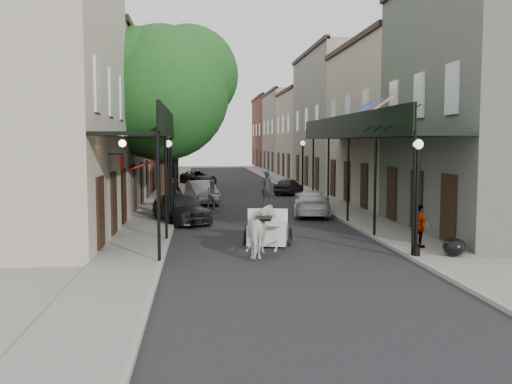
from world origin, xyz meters
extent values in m
plane|color=gray|center=(0.00, 0.00, 0.00)|extent=(140.00, 140.00, 0.00)
cube|color=black|center=(0.00, 20.00, 0.01)|extent=(8.00, 90.00, 0.01)
cube|color=gray|center=(-5.00, 20.00, 0.06)|extent=(2.20, 90.00, 0.12)
cube|color=gray|center=(5.00, 20.00, 0.06)|extent=(2.20, 90.00, 0.12)
cube|color=#AAA288|center=(-8.60, 30.00, 5.25)|extent=(5.00, 80.00, 10.50)
cube|color=gray|center=(8.60, 30.00, 5.25)|extent=(5.00, 80.00, 10.50)
cube|color=black|center=(-5.00, 7.00, 4.00)|extent=(2.20, 18.00, 0.12)
cube|color=black|center=(-3.95, 7.00, 4.50)|extent=(0.06, 18.00, 1.00)
cylinder|color=black|center=(-4.00, -2.00, 2.12)|extent=(0.10, 0.10, 4.00)
cylinder|color=black|center=(-4.00, 6.00, 2.12)|extent=(0.10, 0.10, 4.00)
cylinder|color=black|center=(-4.00, 14.00, 2.12)|extent=(0.10, 0.10, 4.00)
cube|color=black|center=(5.00, 7.00, 4.00)|extent=(2.20, 18.00, 0.12)
cube|color=black|center=(3.95, 7.00, 4.50)|extent=(0.06, 18.00, 1.00)
cylinder|color=black|center=(4.00, -2.00, 2.12)|extent=(0.10, 0.10, 4.00)
cylinder|color=black|center=(4.00, 6.00, 2.12)|extent=(0.10, 0.10, 4.00)
cylinder|color=black|center=(4.00, 14.00, 2.12)|extent=(0.10, 0.10, 4.00)
cylinder|color=#382619|center=(-4.60, 10.00, 2.92)|extent=(0.44, 0.44, 5.60)
sphere|color=#1C4716|center=(-4.60, 10.00, 6.20)|extent=(6.80, 6.80, 6.80)
sphere|color=#1C4716|center=(-3.24, 10.60, 7.20)|extent=(5.10, 5.10, 5.10)
cylinder|color=#382619|center=(-4.60, 24.00, 2.64)|extent=(0.44, 0.44, 5.04)
sphere|color=#1C4716|center=(-4.60, 24.00, 5.58)|extent=(6.00, 6.00, 6.00)
sphere|color=#1C4716|center=(-3.40, 24.60, 6.48)|extent=(4.50, 4.50, 4.50)
cylinder|color=black|center=(4.10, -2.00, 0.27)|extent=(0.28, 0.28, 0.30)
cylinder|color=black|center=(4.10, -2.00, 1.82)|extent=(0.12, 0.12, 3.40)
sphere|color=white|center=(4.10, -2.00, 3.67)|extent=(0.32, 0.32, 0.32)
cylinder|color=black|center=(-4.10, 6.00, 0.27)|extent=(0.28, 0.28, 0.30)
cylinder|color=black|center=(-4.10, 6.00, 1.82)|extent=(0.12, 0.12, 3.40)
sphere|color=white|center=(-4.10, 6.00, 3.67)|extent=(0.32, 0.32, 0.32)
cylinder|color=black|center=(4.10, 18.00, 0.27)|extent=(0.28, 0.28, 0.30)
cylinder|color=black|center=(4.10, 18.00, 1.82)|extent=(0.12, 0.12, 3.40)
sphere|color=white|center=(4.10, 18.00, 3.67)|extent=(0.32, 0.32, 0.32)
imported|color=silver|center=(-0.70, -1.00, 0.82)|extent=(1.24, 2.07, 1.64)
torus|color=black|center=(-0.94, 1.98, 0.61)|extent=(0.33, 1.27, 1.28)
torus|color=black|center=(0.65, 1.67, 0.61)|extent=(0.33, 1.27, 1.28)
torus|color=black|center=(-1.02, 0.58, 0.32)|extent=(0.20, 0.67, 0.66)
torus|color=black|center=(0.19, 0.34, 0.32)|extent=(0.20, 0.67, 0.66)
cube|color=silver|center=(-0.18, 1.63, 1.04)|extent=(1.70, 2.02, 0.69)
cube|color=silver|center=(-0.38, 0.61, 1.54)|extent=(1.27, 0.76, 0.12)
cube|color=silver|center=(-0.43, 0.36, 1.83)|extent=(1.19, 0.33, 0.50)
imported|color=black|center=(-0.38, 0.61, 2.15)|extent=(0.45, 0.34, 1.12)
imported|color=#9C9D94|center=(-2.00, 12.19, 0.83)|extent=(0.96, 0.84, 1.67)
imported|color=gray|center=(-4.25, 12.08, 1.11)|extent=(1.48, 1.25, 1.98)
imported|color=gray|center=(4.73, -0.70, 0.86)|extent=(0.67, 0.94, 1.48)
imported|color=black|center=(-3.60, 6.98, 0.71)|extent=(3.19, 4.52, 1.43)
imported|color=#A7A8AD|center=(-2.60, 15.26, 0.69)|extent=(2.22, 4.41, 1.39)
imported|color=black|center=(-2.84, 30.52, 0.64)|extent=(3.57, 5.06, 1.28)
imported|color=silver|center=(2.95, 9.00, 0.64)|extent=(2.60, 4.70, 1.29)
imported|color=black|center=(3.60, 20.90, 0.60)|extent=(2.74, 3.76, 1.19)
ellipsoid|color=black|center=(5.27, -2.20, 0.41)|extent=(0.69, 0.69, 0.58)
ellipsoid|color=black|center=(5.57, -1.75, 0.36)|extent=(0.60, 0.60, 0.48)
camera|label=1|loc=(-2.77, -19.36, 3.73)|focal=40.00mm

